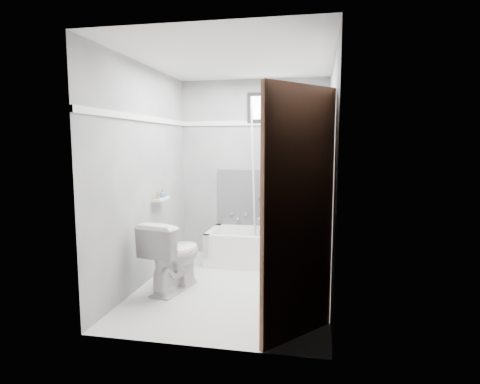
% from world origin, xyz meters
% --- Properties ---
extents(floor, '(2.60, 2.60, 0.00)m').
position_xyz_m(floor, '(0.00, 0.00, 0.00)').
color(floor, white).
rests_on(floor, ground).
extents(ceiling, '(2.60, 2.60, 0.00)m').
position_xyz_m(ceiling, '(0.00, 0.00, 2.40)').
color(ceiling, silver).
rests_on(ceiling, floor).
extents(wall_back, '(2.00, 0.02, 2.40)m').
position_xyz_m(wall_back, '(0.00, 1.30, 1.20)').
color(wall_back, slate).
rests_on(wall_back, floor).
extents(wall_front, '(2.00, 0.02, 2.40)m').
position_xyz_m(wall_front, '(0.00, -1.30, 1.20)').
color(wall_front, slate).
rests_on(wall_front, floor).
extents(wall_left, '(0.02, 2.60, 2.40)m').
position_xyz_m(wall_left, '(-1.00, 0.00, 1.20)').
color(wall_left, slate).
rests_on(wall_left, floor).
extents(wall_right, '(0.02, 2.60, 2.40)m').
position_xyz_m(wall_right, '(1.00, 0.00, 1.20)').
color(wall_right, slate).
rests_on(wall_right, floor).
extents(bathtub, '(1.50, 0.70, 0.42)m').
position_xyz_m(bathtub, '(0.23, 0.93, 0.21)').
color(bathtub, white).
rests_on(bathtub, floor).
extents(office_chair, '(0.80, 0.80, 1.05)m').
position_xyz_m(office_chair, '(0.45, 0.98, 0.65)').
color(office_chair, slate).
rests_on(office_chair, bathtub).
extents(toilet, '(0.58, 0.84, 0.75)m').
position_xyz_m(toilet, '(-0.62, -0.18, 0.37)').
color(toilet, white).
rests_on(toilet, floor).
extents(door, '(0.78, 0.78, 2.00)m').
position_xyz_m(door, '(0.98, -1.28, 1.00)').
color(door, '#56351F').
rests_on(door, floor).
extents(window, '(0.66, 0.04, 0.40)m').
position_xyz_m(window, '(0.25, 1.29, 2.02)').
color(window, black).
rests_on(window, wall_back).
extents(backerboard, '(1.50, 0.02, 0.78)m').
position_xyz_m(backerboard, '(0.25, 1.29, 0.80)').
color(backerboard, '#4C4C4F').
rests_on(backerboard, wall_back).
extents(trim_back, '(2.00, 0.02, 0.06)m').
position_xyz_m(trim_back, '(0.00, 1.29, 1.82)').
color(trim_back, white).
rests_on(trim_back, wall_back).
extents(trim_left, '(0.02, 2.60, 0.06)m').
position_xyz_m(trim_left, '(-0.99, 0.00, 1.82)').
color(trim_left, white).
rests_on(trim_left, wall_left).
extents(pole, '(0.02, 0.39, 1.92)m').
position_xyz_m(pole, '(0.04, 1.06, 1.05)').
color(pole, white).
rests_on(pole, bathtub).
extents(shelf, '(0.10, 0.32, 0.02)m').
position_xyz_m(shelf, '(-0.93, 0.29, 0.90)').
color(shelf, silver).
rests_on(shelf, wall_left).
extents(soap_bottle_a, '(0.06, 0.06, 0.10)m').
position_xyz_m(soap_bottle_a, '(-0.94, 0.21, 0.97)').
color(soap_bottle_a, '#9C804E').
rests_on(soap_bottle_a, shelf).
extents(soap_bottle_b, '(0.11, 0.11, 0.10)m').
position_xyz_m(soap_bottle_b, '(-0.94, 0.35, 0.96)').
color(soap_bottle_b, '#486885').
rests_on(soap_bottle_b, shelf).
extents(faucet, '(0.26, 0.10, 0.16)m').
position_xyz_m(faucet, '(-0.20, 1.27, 0.55)').
color(faucet, silver).
rests_on(faucet, wall_back).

